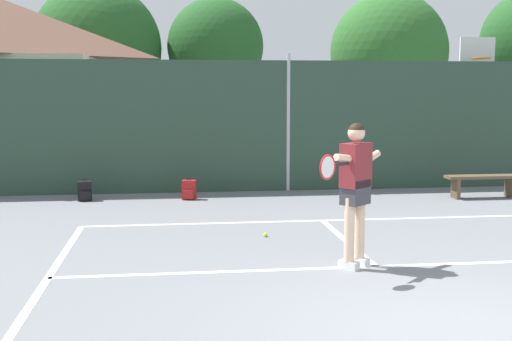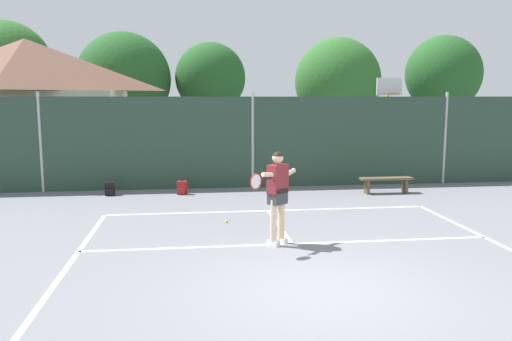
% 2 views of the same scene
% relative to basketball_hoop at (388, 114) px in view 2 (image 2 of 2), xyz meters
% --- Properties ---
extents(ground_plane, '(120.00, 120.00, 0.00)m').
position_rel_basketball_hoop_xyz_m(ground_plane, '(-4.96, -10.25, -2.31)').
color(ground_plane, slate).
extents(court_markings, '(8.30, 11.10, 0.01)m').
position_rel_basketball_hoop_xyz_m(court_markings, '(-4.96, -9.60, -2.31)').
color(court_markings, white).
rests_on(court_markings, ground).
extents(chainlink_fence, '(26.09, 0.09, 3.06)m').
position_rel_basketball_hoop_xyz_m(chainlink_fence, '(-4.96, -1.25, -0.86)').
color(chainlink_fence, '#284233').
rests_on(chainlink_fence, ground).
extents(basketball_hoop, '(0.90, 0.67, 3.55)m').
position_rel_basketball_hoop_xyz_m(basketball_hoop, '(0.00, 0.00, 0.00)').
color(basketball_hoop, yellow).
rests_on(basketball_hoop, ground).
extents(clubhouse_building, '(7.36, 5.26, 5.06)m').
position_rel_basketball_hoop_xyz_m(clubhouse_building, '(-13.05, 3.11, 0.31)').
color(clubhouse_building, beige).
rests_on(clubhouse_building, ground).
extents(treeline_backdrop, '(26.44, 4.15, 6.51)m').
position_rel_basketball_hoop_xyz_m(treeline_backdrop, '(-5.56, 8.79, 1.60)').
color(treeline_backdrop, brown).
rests_on(treeline_backdrop, ground).
extents(tennis_player, '(1.06, 1.06, 1.85)m').
position_rel_basketball_hoop_xyz_m(tennis_player, '(-5.25, -7.76, -1.20)').
color(tennis_player, silver).
rests_on(tennis_player, ground).
extents(tennis_ball, '(0.07, 0.07, 0.07)m').
position_rel_basketball_hoop_xyz_m(tennis_ball, '(-6.13, -5.88, -2.28)').
color(tennis_ball, '#CCE033').
rests_on(tennis_ball, ground).
extents(backpack_black, '(0.30, 0.27, 0.46)m').
position_rel_basketball_hoop_xyz_m(backpack_black, '(-9.33, -2.11, -2.12)').
color(backpack_black, black).
rests_on(backpack_black, ground).
extents(backpack_red, '(0.31, 0.29, 0.46)m').
position_rel_basketball_hoop_xyz_m(backpack_red, '(-7.21, -2.21, -2.12)').
color(backpack_red, maroon).
rests_on(backpack_red, ground).
extents(courtside_bench, '(1.60, 0.36, 0.48)m').
position_rel_basketball_hoop_xyz_m(courtside_bench, '(-1.07, -2.80, -1.95)').
color(courtside_bench, brown).
rests_on(courtside_bench, ground).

